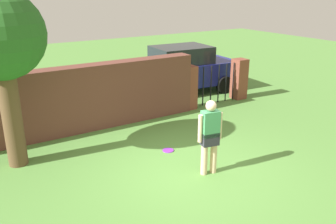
{
  "coord_description": "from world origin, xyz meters",
  "views": [
    {
      "loc": [
        -4.04,
        -5.56,
        3.78
      ],
      "look_at": [
        0.16,
        1.18,
        1.0
      ],
      "focal_mm": 38.67,
      "sensor_mm": 36.0,
      "label": 1
    }
  ],
  "objects_px": {
    "person": "(210,134)",
    "frisbee_purple": "(168,150)",
    "car": "(181,70)",
    "tree": "(0,40)"
  },
  "relations": [
    {
      "from": "tree",
      "to": "person",
      "type": "distance_m",
      "value": 4.62
    },
    {
      "from": "frisbee_purple",
      "to": "person",
      "type": "bearing_deg",
      "value": -83.88
    },
    {
      "from": "person",
      "to": "frisbee_purple",
      "type": "xyz_separation_m",
      "value": [
        -0.15,
        1.39,
        -0.89
      ]
    },
    {
      "from": "person",
      "to": "frisbee_purple",
      "type": "bearing_deg",
      "value": 106.95
    },
    {
      "from": "person",
      "to": "frisbee_purple",
      "type": "height_order",
      "value": "person"
    },
    {
      "from": "tree",
      "to": "person",
      "type": "bearing_deg",
      "value": -37.61
    },
    {
      "from": "car",
      "to": "frisbee_purple",
      "type": "relative_size",
      "value": 15.92
    },
    {
      "from": "car",
      "to": "frisbee_purple",
      "type": "distance_m",
      "value": 5.17
    },
    {
      "from": "car",
      "to": "person",
      "type": "bearing_deg",
      "value": 65.2
    },
    {
      "from": "car",
      "to": "frisbee_purple",
      "type": "bearing_deg",
      "value": 56.28
    }
  ]
}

